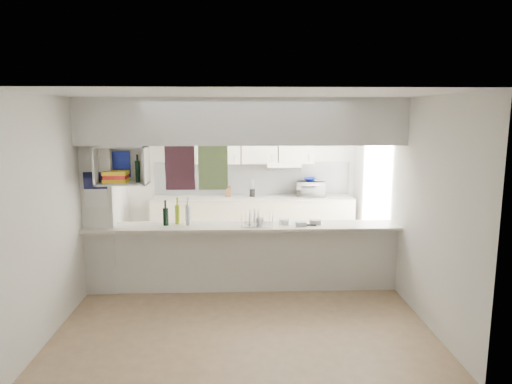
{
  "coord_description": "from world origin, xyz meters",
  "views": [
    {
      "loc": [
        -0.05,
        -5.98,
        2.39
      ],
      "look_at": [
        0.2,
        0.5,
        1.29
      ],
      "focal_mm": 32.0,
      "sensor_mm": 36.0,
      "label": 1
    }
  ],
  "objects_px": {
    "bowl": "(310,179)",
    "wine_bottles": "(178,215)",
    "microwave": "(311,189)",
    "dish_rack": "(257,219)"
  },
  "relations": [
    {
      "from": "bowl",
      "to": "wine_bottles",
      "type": "xyz_separation_m",
      "value": [
        -2.11,
        -2.11,
        -0.17
      ]
    },
    {
      "from": "microwave",
      "to": "bowl",
      "type": "height_order",
      "value": "bowl"
    },
    {
      "from": "dish_rack",
      "to": "microwave",
      "type": "bearing_deg",
      "value": 69.53
    },
    {
      "from": "bowl",
      "to": "dish_rack",
      "type": "bearing_deg",
      "value": -115.43
    },
    {
      "from": "bowl",
      "to": "dish_rack",
      "type": "distance_m",
      "value": 2.43
    },
    {
      "from": "bowl",
      "to": "wine_bottles",
      "type": "bearing_deg",
      "value": -134.97
    },
    {
      "from": "microwave",
      "to": "dish_rack",
      "type": "xyz_separation_m",
      "value": [
        -1.06,
        -2.16,
        -0.05
      ]
    },
    {
      "from": "microwave",
      "to": "wine_bottles",
      "type": "xyz_separation_m",
      "value": [
        -2.14,
        -2.09,
        -0.0
      ]
    },
    {
      "from": "microwave",
      "to": "dish_rack",
      "type": "height_order",
      "value": "microwave"
    },
    {
      "from": "microwave",
      "to": "bowl",
      "type": "relative_size",
      "value": 2.24
    }
  ]
}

